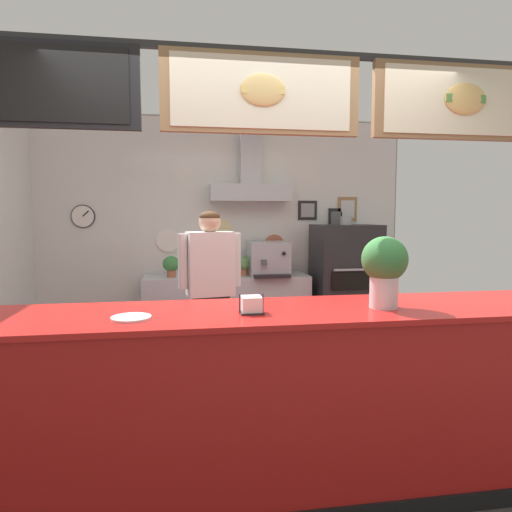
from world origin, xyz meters
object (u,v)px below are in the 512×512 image
Objects in this scene: espresso_machine at (268,259)px; potted_thyme at (217,264)px; shop_worker at (210,298)px; napkin_holder at (251,305)px; potted_oregano at (244,264)px; basil_vase at (384,268)px; pizza_oven at (345,287)px; condiment_plate at (131,318)px; potted_rosemary at (171,265)px.

potted_thyme is at bearing 175.12° from espresso_machine.
potted_thyme is at bearing -107.09° from shop_worker.
potted_oregano is at bearing 83.31° from napkin_holder.
basil_vase is (0.44, -2.75, 0.27)m from potted_oregano.
napkin_holder is at bearing -90.40° from potted_thyme.
shop_worker reaches higher than espresso_machine.
potted_thyme is at bearing 104.93° from basil_vase.
espresso_machine is 2.76m from basil_vase.
potted_oregano is (-1.20, 0.09, 0.28)m from pizza_oven.
napkin_holder is (-0.02, -2.82, 0.08)m from potted_thyme.
pizza_oven is 3.11m from napkin_holder.
espresso_machine reaches higher than potted_oregano.
potted_thyme is 1.18× the size of condiment_plate.
condiment_plate is at bearing -177.77° from basil_vase.
basil_vase is at bearing -86.76° from espresso_machine.
basil_vase is at bearing -105.99° from pizza_oven.
basil_vase is 2.01× the size of condiment_plate.
potted_rosemary is 3.03m from basil_vase.
potted_thyme is 0.59× the size of basil_vase.
potted_oregano is at bearing 71.26° from condiment_plate.
potted_rosemary is at bearing -179.59° from espresso_machine.
napkin_holder is (0.50, -2.76, 0.08)m from potted_rosemary.
shop_worker is 1.77m from basil_vase.
espresso_machine is 2.83m from napkin_holder.
pizza_oven reaches higher than potted_thyme.
napkin_holder is (-0.77, -0.02, -0.19)m from basil_vase.
basil_vase is 0.79m from napkin_holder.
espresso_machine reaches higher than potted_thyme.
potted_thyme is 0.31m from potted_oregano.
espresso_machine is 3.06m from condiment_plate.
napkin_holder is at bearing -178.60° from basil_vase.
espresso_machine is 1.35× the size of basil_vase.
potted_rosemary is (-2.03, 0.08, 0.29)m from pizza_oven.
pizza_oven reaches higher than potted_rosemary.
basil_vase reaches higher than napkin_holder.
potted_thyme is (-0.59, 0.05, -0.06)m from espresso_machine.
espresso_machine is 2.31× the size of potted_rosemary.
basil_vase is (1.27, -2.74, 0.26)m from potted_rosemary.
potted_oregano is 0.55× the size of basil_vase.
pizza_oven is 7.00× the size of potted_oregano.
espresso_machine is 2.44× the size of potted_oregano.
shop_worker is at bearing 72.08° from condiment_plate.
potted_thyme is 0.53m from potted_rosemary.
potted_rosemary is 1.06× the size of potted_oregano.
espresso_machine is 2.72× the size of condiment_plate.
condiment_plate is (-1.39, -0.05, -0.22)m from basil_vase.
shop_worker is at bearing 121.69° from basil_vase.
espresso_machine is 0.29m from potted_oregano.
napkin_holder is (0.14, -1.48, 0.23)m from shop_worker.
napkin_holder is at bearing 84.83° from shop_worker.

